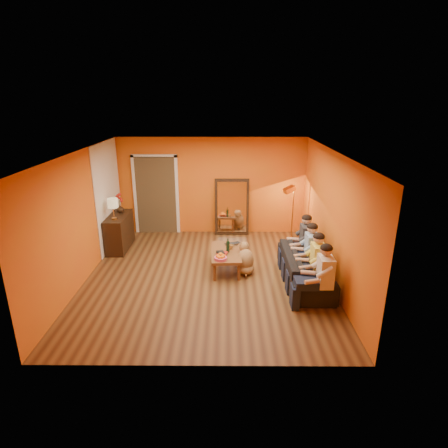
{
  "coord_description": "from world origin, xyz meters",
  "views": [
    {
      "loc": [
        0.4,
        -7.09,
        3.61
      ],
      "look_at": [
        0.35,
        0.5,
        1.0
      ],
      "focal_mm": 30.0,
      "sensor_mm": 36.0,
      "label": 1
    }
  ],
  "objects_px": {
    "mirror_frame": "(232,207)",
    "person_far_left": "(325,277)",
    "vase": "(120,209)",
    "table_lamp": "(113,209)",
    "coffee_table": "(226,260)",
    "floor_lamp": "(293,215)",
    "dog": "(246,258)",
    "person_far_right": "(306,242)",
    "tumbler": "(231,247)",
    "person_mid_left": "(318,263)",
    "laptop": "(234,244)",
    "wine_bottle": "(228,245)",
    "sofa": "(305,267)",
    "person_mid_right": "(311,252)",
    "sideboard": "(119,232)"
  },
  "relations": [
    {
      "from": "wine_bottle",
      "to": "vase",
      "type": "height_order",
      "value": "vase"
    },
    {
      "from": "floor_lamp",
      "to": "dog",
      "type": "xyz_separation_m",
      "value": [
        -1.29,
        -1.85,
        -0.38
      ]
    },
    {
      "from": "mirror_frame",
      "to": "table_lamp",
      "type": "distance_m",
      "value": 3.13
    },
    {
      "from": "sofa",
      "to": "person_mid_right",
      "type": "bearing_deg",
      "value": -52.43
    },
    {
      "from": "floor_lamp",
      "to": "wine_bottle",
      "type": "height_order",
      "value": "floor_lamp"
    },
    {
      "from": "dog",
      "to": "vase",
      "type": "bearing_deg",
      "value": 163.17
    },
    {
      "from": "person_mid_left",
      "to": "laptop",
      "type": "relative_size",
      "value": 3.45
    },
    {
      "from": "floor_lamp",
      "to": "dog",
      "type": "distance_m",
      "value": 2.29
    },
    {
      "from": "dog",
      "to": "person_far_left",
      "type": "distance_m",
      "value": 1.94
    },
    {
      "from": "person_far_left",
      "to": "person_far_right",
      "type": "height_order",
      "value": "same"
    },
    {
      "from": "laptop",
      "to": "vase",
      "type": "bearing_deg",
      "value": 133.47
    },
    {
      "from": "mirror_frame",
      "to": "tumbler",
      "type": "distance_m",
      "value": 2.15
    },
    {
      "from": "floor_lamp",
      "to": "tumbler",
      "type": "distance_m",
      "value": 2.25
    },
    {
      "from": "sofa",
      "to": "person_far_left",
      "type": "relative_size",
      "value": 1.74
    },
    {
      "from": "dog",
      "to": "person_mid_left",
      "type": "relative_size",
      "value": 0.56
    },
    {
      "from": "sideboard",
      "to": "wine_bottle",
      "type": "bearing_deg",
      "value": -24.55
    },
    {
      "from": "dog",
      "to": "person_far_left",
      "type": "relative_size",
      "value": 0.56
    },
    {
      "from": "table_lamp",
      "to": "person_far_left",
      "type": "xyz_separation_m",
      "value": [
        4.37,
        -2.43,
        -0.49
      ]
    },
    {
      "from": "mirror_frame",
      "to": "coffee_table",
      "type": "height_order",
      "value": "mirror_frame"
    },
    {
      "from": "mirror_frame",
      "to": "vase",
      "type": "distance_m",
      "value": 2.92
    },
    {
      "from": "person_far_left",
      "to": "person_mid_right",
      "type": "relative_size",
      "value": 1.0
    },
    {
      "from": "table_lamp",
      "to": "mirror_frame",
      "type": "bearing_deg",
      "value": 26.32
    },
    {
      "from": "person_far_right",
      "to": "tumbler",
      "type": "bearing_deg",
      "value": 178.83
    },
    {
      "from": "sideboard",
      "to": "floor_lamp",
      "type": "distance_m",
      "value": 4.38
    },
    {
      "from": "mirror_frame",
      "to": "person_far_left",
      "type": "relative_size",
      "value": 1.25
    },
    {
      "from": "sideboard",
      "to": "floor_lamp",
      "type": "relative_size",
      "value": 0.82
    },
    {
      "from": "sideboard",
      "to": "dog",
      "type": "bearing_deg",
      "value": -23.65
    },
    {
      "from": "table_lamp",
      "to": "person_mid_left",
      "type": "bearing_deg",
      "value": -23.33
    },
    {
      "from": "person_far_right",
      "to": "tumbler",
      "type": "xyz_separation_m",
      "value": [
        -1.63,
        0.03,
        -0.14
      ]
    },
    {
      "from": "person_mid_right",
      "to": "dog",
      "type": "bearing_deg",
      "value": 167.26
    },
    {
      "from": "coffee_table",
      "to": "person_far_right",
      "type": "bearing_deg",
      "value": -0.13
    },
    {
      "from": "floor_lamp",
      "to": "person_far_left",
      "type": "bearing_deg",
      "value": -111.6
    },
    {
      "from": "table_lamp",
      "to": "tumbler",
      "type": "bearing_deg",
      "value": -15.31
    },
    {
      "from": "person_far_left",
      "to": "person_mid_left",
      "type": "distance_m",
      "value": 0.55
    },
    {
      "from": "sideboard",
      "to": "table_lamp",
      "type": "height_order",
      "value": "table_lamp"
    },
    {
      "from": "coffee_table",
      "to": "laptop",
      "type": "distance_m",
      "value": 0.45
    },
    {
      "from": "coffee_table",
      "to": "person_mid_right",
      "type": "xyz_separation_m",
      "value": [
        1.75,
        -0.46,
        0.4
      ]
    },
    {
      "from": "floor_lamp",
      "to": "person_mid_right",
      "type": "xyz_separation_m",
      "value": [
        0.03,
        -2.15,
        -0.11
      ]
    },
    {
      "from": "sofa",
      "to": "dog",
      "type": "height_order",
      "value": "dog"
    },
    {
      "from": "floor_lamp",
      "to": "vase",
      "type": "height_order",
      "value": "floor_lamp"
    },
    {
      "from": "mirror_frame",
      "to": "wine_bottle",
      "type": "relative_size",
      "value": 4.9
    },
    {
      "from": "person_far_left",
      "to": "person_mid_left",
      "type": "xyz_separation_m",
      "value": [
        0.0,
        0.55,
        0.0
      ]
    },
    {
      "from": "person_far_left",
      "to": "person_mid_left",
      "type": "bearing_deg",
      "value": 90.0
    },
    {
      "from": "table_lamp",
      "to": "coffee_table",
      "type": "bearing_deg",
      "value": -18.37
    },
    {
      "from": "floor_lamp",
      "to": "dog",
      "type": "height_order",
      "value": "floor_lamp"
    },
    {
      "from": "table_lamp",
      "to": "wine_bottle",
      "type": "distance_m",
      "value": 2.88
    },
    {
      "from": "table_lamp",
      "to": "floor_lamp",
      "type": "height_order",
      "value": "floor_lamp"
    },
    {
      "from": "coffee_table",
      "to": "table_lamp",
      "type": "bearing_deg",
      "value": 158.65
    },
    {
      "from": "mirror_frame",
      "to": "person_far_right",
      "type": "bearing_deg",
      "value": -53.87
    },
    {
      "from": "floor_lamp",
      "to": "tumbler",
      "type": "bearing_deg",
      "value": -157.64
    }
  ]
}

